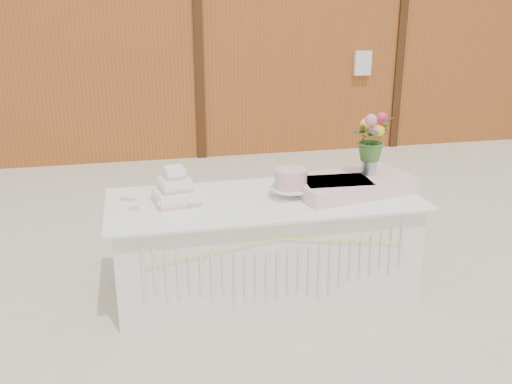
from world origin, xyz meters
The scene contains 9 objects.
ground centered at (0.00, 0.00, 0.00)m, with size 80.00×80.00×0.00m, color beige.
barn centered at (-0.01, 5.99, 1.68)m, with size 12.60×4.60×3.30m.
cake_table centered at (0.00, 0.00, 0.39)m, with size 2.40×1.00×0.77m.
wedding_cake centered at (-0.67, 0.05, 0.86)m, with size 0.36×0.36×0.28m.
pink_cake_stand centered at (0.20, -0.02, 0.90)m, with size 0.31×0.31×0.23m.
satin_runner centered at (0.71, 0.01, 0.83)m, with size 0.94×0.54×0.12m, color #FFCDCD.
flower_vase centered at (0.88, 0.07, 0.97)m, with size 0.12×0.12×0.17m, color #ABABAF.
bouquet centered at (0.88, 0.07, 1.23)m, with size 0.31×0.27×0.35m, color #406E2C.
loose_flowers centered at (-1.00, 0.06, 0.78)m, with size 0.14×0.34×0.02m, color pink, non-canonical shape.
Camera 1 is at (-0.94, -4.02, 2.26)m, focal length 40.00 mm.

